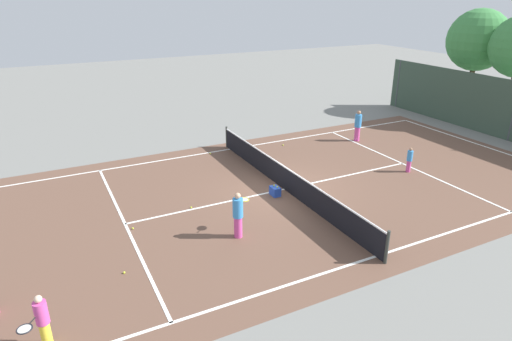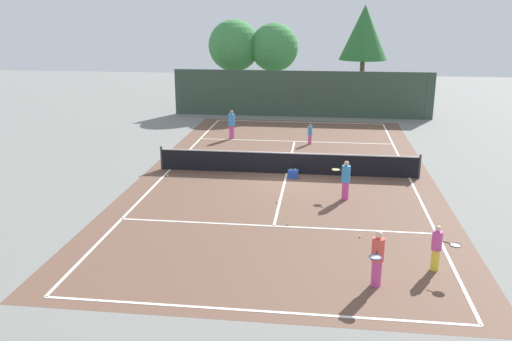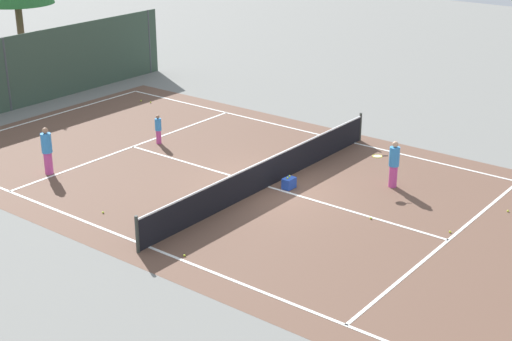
{
  "view_description": "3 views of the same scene",
  "coord_description": "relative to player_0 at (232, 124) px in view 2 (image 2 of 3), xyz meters",
  "views": [
    {
      "loc": [
        13.99,
        -8.4,
        7.48
      ],
      "look_at": [
        -0.88,
        -0.86,
        0.67
      ],
      "focal_mm": 30.8,
      "sensor_mm": 36.0,
      "label": 1
    },
    {
      "loc": [
        1.57,
        -23.99,
        7.24
      ],
      "look_at": [
        -1.08,
        -2.75,
        0.91
      ],
      "focal_mm": 38.31,
      "sensor_mm": 36.0,
      "label": 2
    },
    {
      "loc": [
        -18.67,
        -14.02,
        9.77
      ],
      "look_at": [
        -1.32,
        -0.53,
        1.11
      ],
      "focal_mm": 53.75,
      "sensor_mm": 36.0,
      "label": 3
    }
  ],
  "objects": [
    {
      "name": "ground_plane",
      "position": [
        3.68,
        -6.67,
        -0.85
      ],
      "size": [
        80.0,
        80.0,
        0.0
      ],
      "primitive_type": "plane",
      "color": "slate"
    },
    {
      "name": "tennis_ball_6",
      "position": [
        6.6,
        -13.68,
        -0.82
      ],
      "size": [
        0.07,
        0.07,
        0.07
      ],
      "primitive_type": "sphere",
      "color": "#CCE533",
      "rests_on": "ground_plane"
    },
    {
      "name": "perimeter_fence",
      "position": [
        3.68,
        7.33,
        0.75
      ],
      "size": [
        18.0,
        0.12,
        3.2
      ],
      "color": "#384C3D",
      "rests_on": "ground_plane"
    },
    {
      "name": "tree_1",
      "position": [
        8.09,
        12.29,
        4.7
      ],
      "size": [
        3.64,
        3.64,
        7.61
      ],
      "color": "brown",
      "rests_on": "ground_plane"
    },
    {
      "name": "player_4",
      "position": [
        4.55,
        -0.78,
        -0.27
      ],
      "size": [
        0.24,
        0.24,
        1.14
      ],
      "color": "#D14799",
      "rests_on": "ground_plane"
    },
    {
      "name": "tree_2",
      "position": [
        1.5,
        10.17,
        3.69
      ],
      "size": [
        3.53,
        3.53,
        6.34
      ],
      "color": "brown",
      "rests_on": "ground_plane"
    },
    {
      "name": "tree_0",
      "position": [
        -1.5,
        10.32,
        3.79
      ],
      "size": [
        3.81,
        3.81,
        6.57
      ],
      "color": "brown",
      "rests_on": "ground_plane"
    },
    {
      "name": "player_1",
      "position": [
        8.62,
        -15.8,
        -0.14
      ],
      "size": [
        0.81,
        0.71,
        1.37
      ],
      "color": "yellow",
      "rests_on": "ground_plane"
    },
    {
      "name": "player_0",
      "position": [
        0.0,
        0.0,
        0.0
      ],
      "size": [
        0.36,
        0.36,
        1.67
      ],
      "color": "#D14799",
      "rests_on": "ground_plane"
    },
    {
      "name": "tennis_ball_1",
      "position": [
        4.15,
        -12.9,
        -0.82
      ],
      "size": [
        0.07,
        0.07,
        0.07
      ],
      "primitive_type": "sphere",
      "color": "#CCE533",
      "rests_on": "ground_plane"
    },
    {
      "name": "tennis_ball_0",
      "position": [
        -1.62,
        -7.83,
        -0.82
      ],
      "size": [
        0.07,
        0.07,
        0.07
      ],
      "primitive_type": "sphere",
      "color": "#CCE533",
      "rests_on": "ground_plane"
    },
    {
      "name": "tennis_net",
      "position": [
        3.68,
        -6.67,
        -0.34
      ],
      "size": [
        11.9,
        0.1,
        1.1
      ],
      "color": "#333833",
      "rests_on": "ground_plane"
    },
    {
      "name": "tennis_ball_5",
      "position": [
        -1.09,
        -3.96,
        -0.82
      ],
      "size": [
        0.07,
        0.07,
        0.07
      ],
      "primitive_type": "sphere",
      "color": "#CCE533",
      "rests_on": "ground_plane"
    },
    {
      "name": "court_surface",
      "position": [
        3.68,
        -6.67,
        -0.85
      ],
      "size": [
        13.0,
        25.0,
        0.01
      ],
      "color": "brown",
      "rests_on": "ground_plane"
    },
    {
      "name": "tennis_ball_3",
      "position": [
        8.23,
        3.37,
        -0.82
      ],
      "size": [
        0.07,
        0.07,
        0.07
      ],
      "primitive_type": "sphere",
      "color": "#CCE533",
      "rests_on": "ground_plane"
    },
    {
      "name": "tennis_ball_2",
      "position": [
        8.16,
        3.9,
        -0.82
      ],
      "size": [
        0.07,
        0.07,
        0.07
      ],
      "primitive_type": "sphere",
      "color": "#CCE533",
      "rests_on": "ground_plane"
    },
    {
      "name": "tennis_ball_4",
      "position": [
        3.57,
        -10.62,
        -0.82
      ],
      "size": [
        0.07,
        0.07,
        0.07
      ],
      "primitive_type": "sphere",
      "color": "#CCE533",
      "rests_on": "ground_plane"
    },
    {
      "name": "ball_crate",
      "position": [
        4.01,
        -7.29,
        -0.67
      ],
      "size": [
        0.45,
        0.3,
        0.43
      ],
      "color": "blue",
      "rests_on": "ground_plane"
    },
    {
      "name": "player_3",
      "position": [
        6.21,
        -9.9,
        -0.03
      ],
      "size": [
        0.79,
        0.82,
        1.58
      ],
      "color": "#D14799",
      "rests_on": "ground_plane"
    },
    {
      "name": "player_2",
      "position": [
        6.83,
        -16.95,
        -0.03
      ],
      "size": [
        0.49,
        0.92,
        1.6
      ],
      "color": "#D14799",
      "rests_on": "ground_plane"
    }
  ]
}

